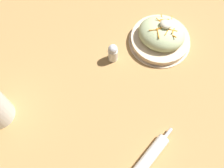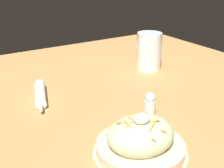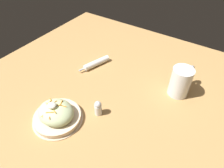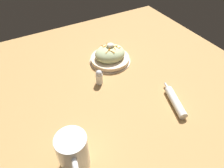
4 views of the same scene
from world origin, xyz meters
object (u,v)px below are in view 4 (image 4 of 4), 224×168
object	(u,v)px
beer_mug	(74,154)
napkin_roll	(175,102)
salt_shaker	(99,77)
salad_plate	(110,56)

from	to	relation	value
beer_mug	napkin_roll	distance (m)	0.47
napkin_roll	salt_shaker	xyz separation A→B (m)	(-0.22, 0.28, 0.02)
beer_mug	napkin_roll	world-z (taller)	beer_mug
napkin_roll	salt_shaker	bearing A→B (deg)	128.20
salad_plate	salt_shaker	size ratio (longest dim) A/B	2.91
salt_shaker	salad_plate	bearing A→B (deg)	44.59
beer_mug	napkin_roll	size ratio (longest dim) A/B	0.84
salad_plate	salt_shaker	distance (m)	0.18
salt_shaker	napkin_roll	bearing A→B (deg)	-51.80
napkin_roll	salt_shaker	size ratio (longest dim) A/B	2.62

